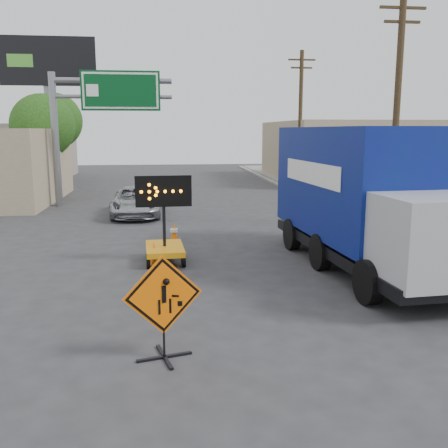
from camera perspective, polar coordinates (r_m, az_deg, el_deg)
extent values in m
plane|color=#2D2D30|center=(9.66, -0.69, -13.19)|extent=(100.00, 100.00, 0.00)
cube|color=gray|center=(25.43, 12.01, 1.71)|extent=(0.40, 60.00, 0.12)
cube|color=gray|center=(26.25, 16.77, 1.80)|extent=(4.00, 60.00, 0.15)
cube|color=tan|center=(41.24, 13.17, 8.14)|extent=(10.00, 14.00, 4.60)
cylinder|color=slate|center=(27.37, -18.70, 9.04)|extent=(0.36, 0.36, 6.80)
cylinder|color=slate|center=(27.03, -12.63, 15.69)|extent=(6.00, 0.28, 0.28)
cylinder|color=slate|center=(26.97, -12.56, 14.00)|extent=(6.00, 0.20, 0.20)
cube|color=#054019|center=(26.83, -11.73, 14.69)|extent=(4.00, 0.10, 2.00)
cube|color=silver|center=(26.76, -11.74, 14.70)|extent=(3.80, 0.01, 1.80)
cylinder|color=slate|center=(35.61, -19.36, 11.01)|extent=(0.44, 0.44, 9.00)
cube|color=silver|center=(35.69, -19.47, 17.14)|extent=(6.00, 0.25, 3.00)
cube|color=black|center=(35.54, -19.53, 17.16)|extent=(6.10, 0.04, 3.10)
cylinder|color=#46331E|center=(20.81, 19.10, 11.71)|extent=(0.26, 0.26, 9.00)
cube|color=#46331E|center=(21.28, 19.78, 22.25)|extent=(1.80, 0.10, 0.10)
cube|color=#46331E|center=(21.18, 19.69, 20.93)|extent=(1.40, 0.10, 0.10)
cylinder|color=#46331E|center=(33.99, 8.69, 11.53)|extent=(0.26, 0.26, 9.00)
cube|color=#46331E|center=(34.28, 8.89, 18.06)|extent=(1.80, 0.10, 0.10)
cube|color=#46331E|center=(34.22, 8.86, 17.23)|extent=(1.40, 0.10, 0.10)
cylinder|color=#46331E|center=(31.68, -19.70, 5.90)|extent=(0.28, 0.28, 3.25)
sphere|color=#174012|center=(31.60, -20.00, 10.51)|extent=(3.71, 3.71, 3.71)
cylinder|color=#46331E|center=(39.68, -18.58, 7.04)|extent=(0.28, 0.28, 3.58)
sphere|color=#174012|center=(39.63, -18.83, 11.11)|extent=(4.10, 4.10, 4.10)
cube|color=black|center=(9.05, -6.83, -14.85)|extent=(0.97, 0.31, 0.04)
cube|color=black|center=(9.05, -6.83, -14.85)|extent=(0.31, 0.97, 0.04)
cylinder|color=black|center=(8.90, -6.88, -12.75)|extent=(0.04, 0.04, 0.77)
cube|color=#F56505|center=(8.62, -6.99, -8.07)|extent=(1.36, 0.37, 1.39)
cube|color=black|center=(8.62, -6.99, -8.07)|extent=(1.26, 0.33, 1.30)
cube|color=orange|center=(15.09, -6.80, -2.81)|extent=(1.19, 1.88, 0.16)
cylinder|color=black|center=(14.88, -6.88, 1.14)|extent=(0.09, 0.09, 2.02)
cube|color=black|center=(14.79, -6.94, 3.76)|extent=(1.65, 0.17, 0.92)
imported|color=#A6A9AD|center=(23.55, -9.96, 2.58)|extent=(2.26, 4.82, 1.33)
cube|color=black|center=(14.67, 15.60, -2.68)|extent=(3.09, 8.48, 0.31)
cube|color=navy|center=(15.14, 14.76, 4.76)|extent=(3.06, 6.62, 3.12)
cube|color=#9EA0A5|center=(11.53, 22.06, -1.61)|extent=(2.52, 2.04, 1.87)
cube|color=#F56505|center=(11.70, -6.85, -8.84)|extent=(0.42, 0.42, 0.03)
cone|color=#F56505|center=(11.57, -6.90, -6.94)|extent=(0.32, 0.32, 0.78)
cylinder|color=silver|center=(11.54, -6.91, -6.50)|extent=(0.26, 0.26, 0.11)
cube|color=#F56505|center=(14.98, -7.93, -4.51)|extent=(0.44, 0.44, 0.03)
cone|color=#F56505|center=(14.90, -7.97, -3.23)|extent=(0.27, 0.27, 0.66)
cylinder|color=silver|center=(14.88, -7.98, -2.94)|extent=(0.22, 0.22, 0.10)
cube|color=#F56505|center=(17.42, -5.70, -2.31)|extent=(0.46, 0.46, 0.03)
cone|color=#F56505|center=(17.34, -5.73, -1.02)|extent=(0.32, 0.32, 0.77)
cylinder|color=silver|center=(17.32, -5.73, -0.73)|extent=(0.26, 0.26, 0.11)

